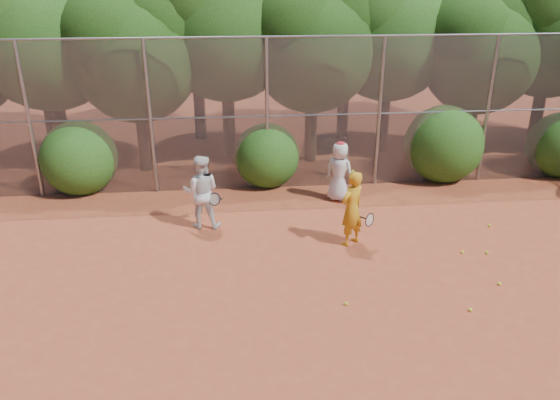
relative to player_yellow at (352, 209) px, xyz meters
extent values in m
plane|color=#943C21|center=(-0.54, -2.50, -0.84)|extent=(80.00, 80.00, 0.00)
cylinder|color=gray|center=(-7.54, 3.50, 1.16)|extent=(0.09, 0.09, 4.00)
cylinder|color=gray|center=(-4.54, 3.50, 1.16)|extent=(0.09, 0.09, 4.00)
cylinder|color=gray|center=(-1.54, 3.50, 1.16)|extent=(0.09, 0.09, 4.00)
cylinder|color=gray|center=(1.46, 3.50, 1.16)|extent=(0.09, 0.09, 4.00)
cylinder|color=gray|center=(4.46, 3.50, 1.16)|extent=(0.09, 0.09, 4.00)
cylinder|color=gray|center=(-0.54, 3.50, 3.16)|extent=(20.00, 0.05, 0.05)
cylinder|color=gray|center=(-0.54, 3.50, 1.16)|extent=(20.00, 0.04, 0.04)
cube|color=slate|center=(-0.54, 3.50, 1.16)|extent=(20.00, 0.02, 4.00)
cylinder|color=black|center=(-7.54, 6.00, 0.42)|extent=(0.38, 0.38, 2.52)
sphere|color=#1E4B12|center=(-7.54, 6.00, 2.89)|extent=(4.03, 4.03, 4.03)
sphere|color=#1E4B12|center=(-6.74, 6.40, 3.90)|extent=(3.23, 3.23, 3.23)
sphere|color=#1E4B12|center=(-8.25, 5.70, 3.70)|extent=(3.02, 3.02, 3.02)
cylinder|color=black|center=(-5.04, 5.30, 0.25)|extent=(0.36, 0.36, 2.17)
sphere|color=black|center=(-5.04, 5.30, 2.38)|extent=(3.47, 3.47, 3.47)
sphere|color=black|center=(-4.35, 5.65, 3.24)|extent=(2.78, 2.78, 2.78)
sphere|color=black|center=(-5.65, 5.04, 3.07)|extent=(2.60, 2.60, 2.60)
cylinder|color=black|center=(-2.54, 6.30, 0.49)|extent=(0.39, 0.39, 2.66)
sphere|color=#1E4B12|center=(-2.54, 6.30, 3.10)|extent=(4.26, 4.26, 4.26)
cylinder|color=black|center=(-0.04, 5.70, 0.30)|extent=(0.37, 0.37, 2.27)
sphere|color=black|center=(-0.04, 5.70, 2.53)|extent=(3.64, 3.64, 3.64)
sphere|color=black|center=(0.69, 6.06, 3.44)|extent=(2.91, 2.91, 2.91)
sphere|color=black|center=(-0.68, 5.43, 3.26)|extent=(2.73, 2.73, 2.73)
cylinder|color=black|center=(2.46, 6.50, 0.39)|extent=(0.38, 0.38, 2.45)
sphere|color=#1E4B12|center=(2.46, 6.50, 2.79)|extent=(3.92, 3.92, 3.92)
sphere|color=#1E4B12|center=(3.24, 6.89, 3.77)|extent=(3.14, 3.14, 3.14)
sphere|color=#1E4B12|center=(1.77, 6.21, 3.57)|extent=(2.94, 2.94, 2.94)
cylinder|color=black|center=(4.96, 5.50, 0.21)|extent=(0.36, 0.36, 2.10)
sphere|color=black|center=(4.96, 5.50, 2.27)|extent=(3.36, 3.36, 3.36)
sphere|color=black|center=(5.63, 5.84, 3.11)|extent=(2.69, 2.69, 2.69)
sphere|color=black|center=(4.37, 5.25, 2.94)|extent=(2.52, 2.52, 2.52)
cylinder|color=black|center=(7.46, 6.10, 0.46)|extent=(0.39, 0.39, 2.59)
sphere|color=#1E4B12|center=(7.46, 6.10, 3.00)|extent=(4.14, 4.14, 4.14)
sphere|color=#1E4B12|center=(6.73, 5.79, 3.83)|extent=(3.11, 3.11, 3.11)
cylinder|color=black|center=(-8.54, 8.30, 0.48)|extent=(0.39, 0.39, 2.62)
sphere|color=#1E4B12|center=(-8.54, 8.30, 3.05)|extent=(4.20, 4.20, 4.20)
cylinder|color=black|center=(-3.54, 8.50, 0.56)|extent=(0.40, 0.40, 2.80)
sphere|color=#1E4B12|center=(-3.54, 8.50, 3.31)|extent=(4.48, 4.48, 4.48)
cylinder|color=black|center=(1.46, 8.10, 0.42)|extent=(0.38, 0.38, 2.52)
sphere|color=#1E4B12|center=(1.46, 8.10, 2.89)|extent=(4.03, 4.03, 4.03)
sphere|color=#1E4B12|center=(0.75, 7.80, 3.70)|extent=(3.02, 3.02, 3.02)
cylinder|color=black|center=(5.96, 8.70, 0.53)|extent=(0.40, 0.40, 2.73)
sphere|color=#1E4B12|center=(5.96, 8.70, 3.20)|extent=(4.37, 4.37, 4.37)
sphere|color=#1E4B12|center=(-6.54, 3.80, 0.16)|extent=(2.00, 2.00, 2.00)
sphere|color=#1E4B12|center=(-1.54, 3.80, 0.06)|extent=(1.80, 1.80, 1.80)
sphere|color=#1E4B12|center=(3.46, 3.80, 0.26)|extent=(2.20, 2.20, 2.20)
imported|color=#C88B17|center=(0.00, 0.00, 0.00)|extent=(0.73, 0.68, 1.68)
torus|color=black|center=(0.35, -0.20, -0.19)|extent=(0.26, 0.22, 0.30)
cylinder|color=black|center=(0.21, -0.03, -0.20)|extent=(0.21, 0.24, 0.05)
imported|color=silver|center=(0.22, 2.45, -0.06)|extent=(0.90, 0.85, 1.55)
ellipsoid|color=red|center=(0.22, 2.45, 0.67)|extent=(0.22, 0.22, 0.13)
sphere|color=#CFDB27|center=(0.52, 2.25, 0.01)|extent=(0.07, 0.07, 0.07)
imported|color=silver|center=(-3.23, 1.19, 0.03)|extent=(0.90, 0.74, 1.73)
torus|color=black|center=(-2.93, 0.89, -0.04)|extent=(0.33, 0.26, 0.29)
cylinder|color=black|center=(-2.83, 1.07, -0.12)|extent=(0.16, 0.25, 0.13)
sphere|color=#CFDB27|center=(2.47, -1.96, -0.80)|extent=(0.07, 0.07, 0.07)
sphere|color=#CFDB27|center=(2.77, -0.75, -0.80)|extent=(0.07, 0.07, 0.07)
sphere|color=#CFDB27|center=(1.55, -2.73, -0.80)|extent=(0.07, 0.07, 0.07)
sphere|color=#CFDB27|center=(2.27, -0.68, -0.80)|extent=(0.07, 0.07, 0.07)
sphere|color=#CFDB27|center=(-0.58, -2.34, -0.80)|extent=(0.07, 0.07, 0.07)
sphere|color=#CFDB27|center=(3.42, 0.52, -0.80)|extent=(0.07, 0.07, 0.07)
camera|label=1|loc=(-2.55, -10.42, 4.72)|focal=35.00mm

